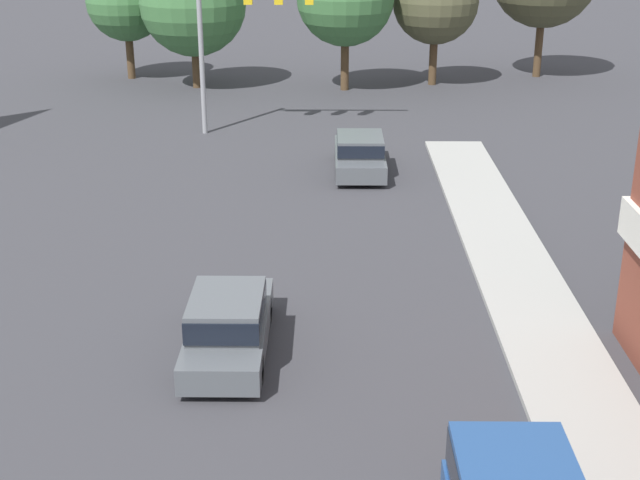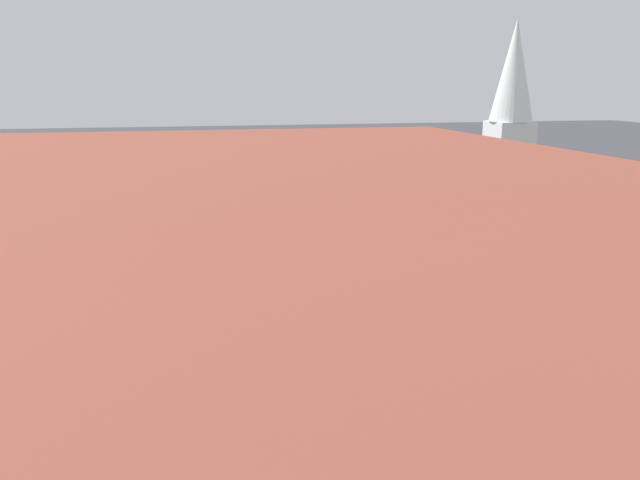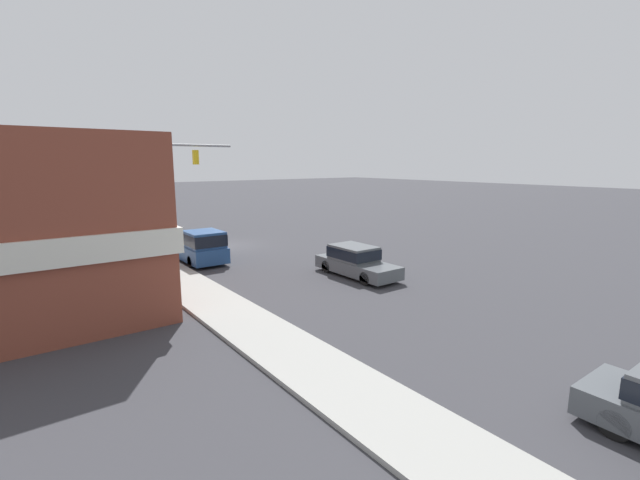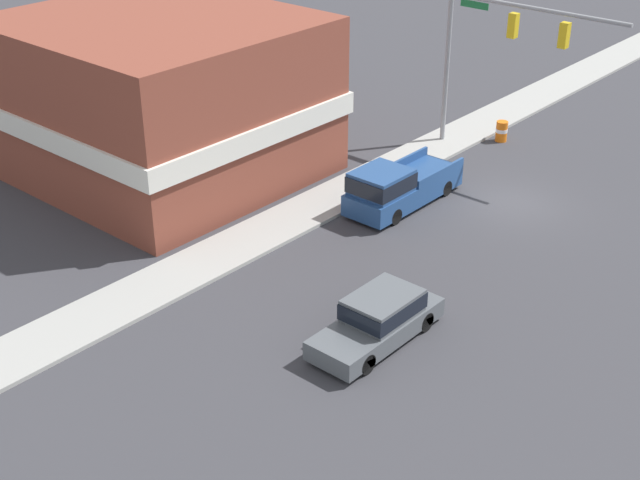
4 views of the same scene
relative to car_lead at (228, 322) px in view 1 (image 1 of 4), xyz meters
name	(u,v)px [view 1 (image 1 of 4)]	position (x,y,z in m)	size (l,w,h in m)	color
far_signal_assembly	(249,8)	(-1.12, 20.44, 4.71)	(6.53, 0.49, 7.54)	gray
car_lead	(228,322)	(0.00, 0.00, 0.00)	(1.80, 4.83, 1.55)	black
car_oncoming	(360,153)	(3.52, 14.54, -0.02)	(1.88, 4.73, 1.50)	black
backdrop_tree_left_far	(126,1)	(-9.15, 32.94, 3.56)	(4.49, 4.49, 6.63)	#4C3823
backdrop_tree_left_mid	(193,2)	(-5.00, 30.38, 3.79)	(5.73, 5.73, 7.46)	#4C3823
backdrop_tree_right_mid	(436,1)	(8.12, 31.35, 3.77)	(4.70, 4.70, 6.94)	#4C3823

